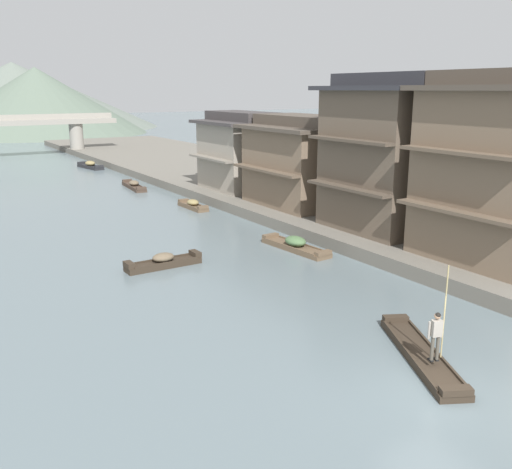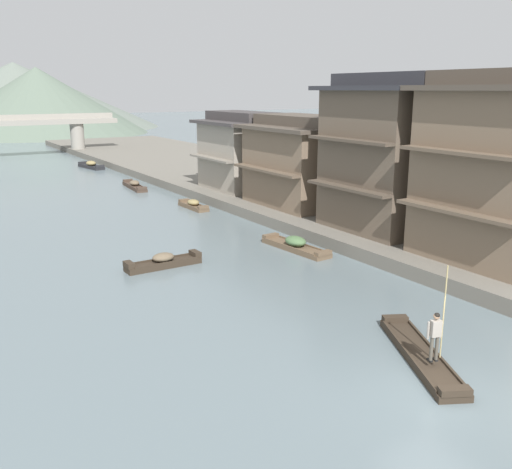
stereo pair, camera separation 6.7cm
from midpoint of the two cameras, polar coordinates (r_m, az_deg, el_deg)
ground_plane at (r=17.83m, az=17.56°, el=-15.07°), size 400.00×400.00×0.00m
riverbank_right at (r=49.44m, az=3.46°, el=4.80°), size 18.00×110.00×0.71m
boat_foreground_poled at (r=19.72m, az=16.18°, el=-11.54°), size 3.40×5.40×0.43m
boatman_person at (r=18.38m, az=17.60°, el=-9.18°), size 0.56×0.33×3.04m
boat_moored_nearest at (r=28.51m, az=-9.35°, el=-2.74°), size 3.92×0.99×0.73m
boat_moored_second at (r=51.83m, az=-12.20°, el=4.81°), size 1.35×5.15×0.71m
boat_moored_third at (r=31.20m, az=3.91°, el=-1.08°), size 1.47×4.86×0.77m
boat_moored_far at (r=66.45m, az=-16.34°, el=6.66°), size 1.82×4.73×0.83m
boat_midriver_drifting at (r=42.29m, az=-6.40°, el=2.95°), size 0.96×3.48×0.68m
house_waterfront_nearest at (r=28.89m, az=23.73°, el=6.10°), size 7.05×7.30×8.74m
house_waterfront_second at (r=33.51m, az=13.43°, el=7.90°), size 7.01×7.14×8.74m
house_waterfront_tall at (r=39.96m, az=4.90°, el=7.34°), size 7.14×8.14×6.14m
house_waterfront_narrow at (r=46.30m, az=-1.44°, el=8.36°), size 6.29×7.10×6.14m
stone_bridge at (r=79.74m, az=-23.27°, el=9.65°), size 26.38×2.40×5.41m
hill_far_west at (r=122.44m, az=-21.15°, el=12.44°), size 41.97×41.97×12.80m
hill_far_centre at (r=143.00m, az=-23.11°, el=12.74°), size 63.25×63.25×14.48m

